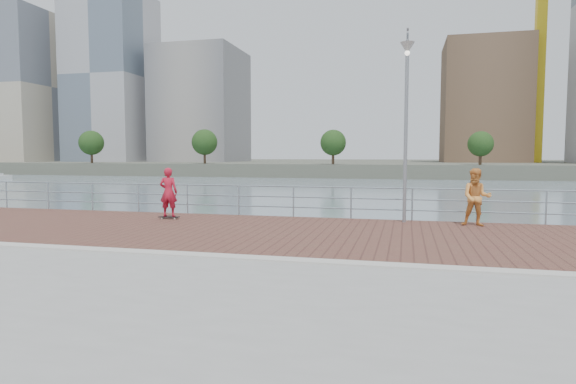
% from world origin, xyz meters
% --- Properties ---
extents(water, '(400.00, 400.00, 0.00)m').
position_xyz_m(water, '(0.00, 0.00, -2.00)').
color(water, slate).
rests_on(water, ground).
extents(brick_lane, '(40.00, 6.80, 0.02)m').
position_xyz_m(brick_lane, '(0.00, 3.60, 0.01)').
color(brick_lane, brown).
rests_on(brick_lane, seawall).
extents(curb, '(40.00, 0.40, 0.06)m').
position_xyz_m(curb, '(0.00, 0.00, 0.03)').
color(curb, '#B7B5AD').
rests_on(curb, seawall).
extents(far_shore, '(320.00, 95.00, 2.50)m').
position_xyz_m(far_shore, '(0.00, 122.50, -0.75)').
color(far_shore, '#4C5142').
rests_on(far_shore, ground).
extents(guardrail, '(39.06, 0.06, 1.13)m').
position_xyz_m(guardrail, '(0.00, 7.00, 0.69)').
color(guardrail, '#8C9EA8').
rests_on(guardrail, brick_lane).
extents(street_lamp, '(0.43, 1.25, 5.90)m').
position_xyz_m(street_lamp, '(2.83, 6.07, 4.19)').
color(street_lamp, gray).
rests_on(street_lamp, brick_lane).
extents(skateboard, '(0.73, 0.28, 0.08)m').
position_xyz_m(skateboard, '(-5.06, 5.38, 0.08)').
color(skateboard, black).
rests_on(skateboard, brick_lane).
extents(skateboarder, '(0.66, 0.49, 1.68)m').
position_xyz_m(skateboarder, '(-5.06, 5.38, 0.95)').
color(skateboarder, red).
rests_on(skateboarder, skateboard).
extents(bystander, '(0.95, 0.79, 1.79)m').
position_xyz_m(bystander, '(4.99, 6.13, 0.92)').
color(bystander, '#E59543').
rests_on(bystander, brick_lane).
extents(tower_crane, '(47.00, 2.00, 50.70)m').
position_xyz_m(tower_crane, '(27.36, 104.00, 33.50)').
color(tower_crane, gold).
rests_on(tower_crane, far_shore).
extents(skyline, '(233.00, 41.00, 66.59)m').
position_xyz_m(skyline, '(29.52, 104.15, 25.08)').
color(skyline, '#ADA38E').
rests_on(skyline, far_shore).
extents(shoreline_trees, '(109.66, 5.00, 6.66)m').
position_xyz_m(shoreline_trees, '(-15.80, 77.00, 4.40)').
color(shoreline_trees, '#473323').
rests_on(shoreline_trees, far_shore).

